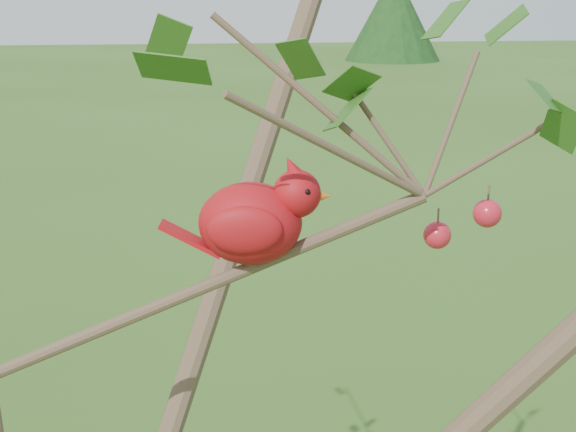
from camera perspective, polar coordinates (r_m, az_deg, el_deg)
The scene contains 3 objects.
crabapple_tree at distance 1.00m, azimuth -19.18°, elevation -5.09°, with size 2.35×2.05×2.95m.
cardinal at distance 1.06m, azimuth -2.29°, elevation -0.22°, with size 0.23×0.13×0.16m.
distant_trees at distance 25.69m, azimuth -13.22°, elevation 12.98°, with size 45.99×13.83×3.30m.
Camera 1 is at (0.23, -0.95, 2.46)m, focal length 50.00 mm.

